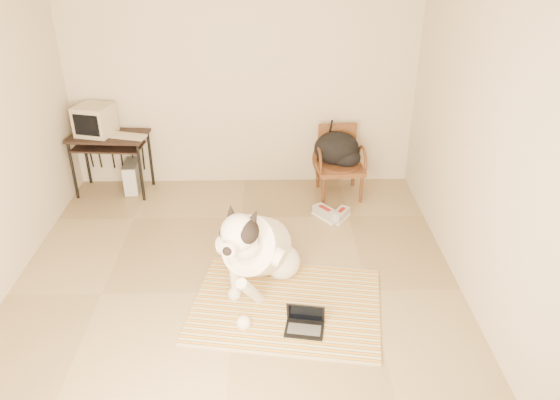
{
  "coord_description": "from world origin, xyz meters",
  "views": [
    {
      "loc": [
        0.32,
        -3.85,
        2.99
      ],
      "look_at": [
        0.4,
        0.09,
        0.87
      ],
      "focal_mm": 35.0,
      "sensor_mm": 36.0,
      "label": 1
    }
  ],
  "objects_px": {
    "pc_tower": "(133,177)",
    "rattan_chair": "(339,162)",
    "dog": "(257,249)",
    "computer_desk": "(109,144)",
    "backpack": "(338,150)",
    "laptop": "(305,323)",
    "crt_monitor": "(95,120)"
  },
  "relations": [
    {
      "from": "pc_tower",
      "to": "rattan_chair",
      "type": "bearing_deg",
      "value": -2.68
    },
    {
      "from": "dog",
      "to": "computer_desk",
      "type": "height_order",
      "value": "dog"
    },
    {
      "from": "dog",
      "to": "backpack",
      "type": "xyz_separation_m",
      "value": [
        0.9,
        1.8,
        0.16
      ]
    },
    {
      "from": "laptop",
      "to": "computer_desk",
      "type": "height_order",
      "value": "computer_desk"
    },
    {
      "from": "dog",
      "to": "pc_tower",
      "type": "distance_m",
      "value": 2.44
    },
    {
      "from": "laptop",
      "to": "pc_tower",
      "type": "relative_size",
      "value": 0.87
    },
    {
      "from": "crt_monitor",
      "to": "dog",
      "type": "bearing_deg",
      "value": -45.77
    },
    {
      "from": "laptop",
      "to": "pc_tower",
      "type": "xyz_separation_m",
      "value": [
        -1.9,
        2.5,
        0.11
      ]
    },
    {
      "from": "crt_monitor",
      "to": "rattan_chair",
      "type": "xyz_separation_m",
      "value": [
        2.77,
        -0.11,
        -0.49
      ]
    },
    {
      "from": "dog",
      "to": "pc_tower",
      "type": "height_order",
      "value": "dog"
    },
    {
      "from": "crt_monitor",
      "to": "computer_desk",
      "type": "bearing_deg",
      "value": -16.61
    },
    {
      "from": "rattan_chair",
      "to": "dog",
      "type": "bearing_deg",
      "value": -117.16
    },
    {
      "from": "dog",
      "to": "computer_desk",
      "type": "xyz_separation_m",
      "value": [
        -1.72,
        1.86,
        0.24
      ]
    },
    {
      "from": "computer_desk",
      "to": "dog",
      "type": "bearing_deg",
      "value": -47.28
    },
    {
      "from": "laptop",
      "to": "backpack",
      "type": "xyz_separation_m",
      "value": [
        0.52,
        2.4,
        0.47
      ]
    },
    {
      "from": "laptop",
      "to": "rattan_chair",
      "type": "distance_m",
      "value": 2.47
    },
    {
      "from": "crt_monitor",
      "to": "pc_tower",
      "type": "relative_size",
      "value": 1.17
    },
    {
      "from": "dog",
      "to": "backpack",
      "type": "relative_size",
      "value": 2.47
    },
    {
      "from": "dog",
      "to": "computer_desk",
      "type": "relative_size",
      "value": 1.46
    },
    {
      "from": "laptop",
      "to": "rattan_chair",
      "type": "height_order",
      "value": "rattan_chair"
    },
    {
      "from": "pc_tower",
      "to": "computer_desk",
      "type": "bearing_deg",
      "value": -168.99
    },
    {
      "from": "computer_desk",
      "to": "pc_tower",
      "type": "height_order",
      "value": "computer_desk"
    },
    {
      "from": "backpack",
      "to": "pc_tower",
      "type": "bearing_deg",
      "value": 177.65
    },
    {
      "from": "pc_tower",
      "to": "crt_monitor",
      "type": "bearing_deg",
      "value": -179.96
    },
    {
      "from": "crt_monitor",
      "to": "pc_tower",
      "type": "distance_m",
      "value": 0.78
    },
    {
      "from": "crt_monitor",
      "to": "backpack",
      "type": "distance_m",
      "value": 2.78
    },
    {
      "from": "computer_desk",
      "to": "backpack",
      "type": "xyz_separation_m",
      "value": [
        2.62,
        -0.06,
        -0.08
      ]
    },
    {
      "from": "dog",
      "to": "computer_desk",
      "type": "distance_m",
      "value": 2.54
    },
    {
      "from": "dog",
      "to": "laptop",
      "type": "xyz_separation_m",
      "value": [
        0.38,
        -0.6,
        -0.31
      ]
    },
    {
      "from": "laptop",
      "to": "backpack",
      "type": "height_order",
      "value": "backpack"
    },
    {
      "from": "dog",
      "to": "laptop",
      "type": "bearing_deg",
      "value": -57.32
    },
    {
      "from": "dog",
      "to": "pc_tower",
      "type": "bearing_deg",
      "value": 128.56
    }
  ]
}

